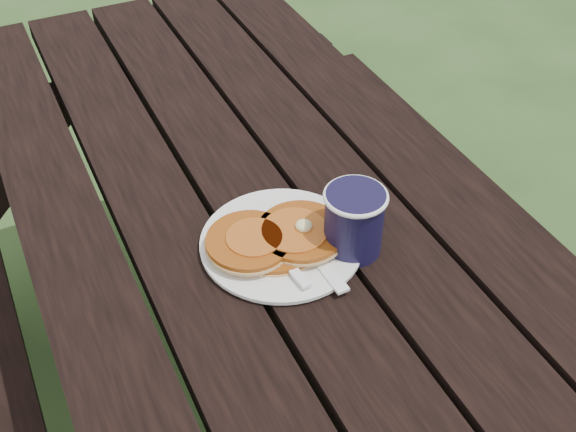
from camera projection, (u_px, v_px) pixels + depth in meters
name	position (u px, v px, depth m)	size (l,w,h in m)	color
picnic_table	(274.00, 368.00, 1.42)	(1.36, 1.80, 0.75)	black
plate	(282.00, 244.00, 1.13)	(0.25, 0.25, 0.01)	white
pancake_stack	(277.00, 238.00, 1.11)	(0.22, 0.15, 0.04)	#A24D12
knife	(314.00, 253.00, 1.10)	(0.02, 0.18, 0.01)	white
fork	(288.00, 264.00, 1.08)	(0.03, 0.16, 0.01)	white
coffee_cup	(354.00, 219.00, 1.09)	(0.10, 0.10, 0.11)	black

